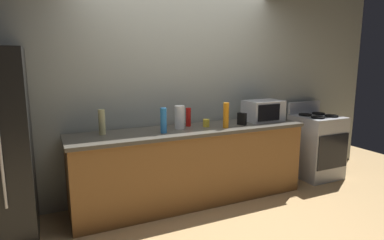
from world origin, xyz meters
The scene contains 12 objects.
ground_plane centered at (0.00, 0.00, 0.00)m, with size 8.00×8.00×0.00m, color tan.
back_wall centered at (0.00, 0.81, 1.35)m, with size 6.40×0.10×2.70m, color #9EA399.
counter_run centered at (0.00, 0.40, 0.45)m, with size 2.84×0.64×0.90m.
stove_range centered at (2.00, 0.40, 0.46)m, with size 0.60×0.61×1.08m.
microwave centered at (1.06, 0.45, 1.04)m, with size 0.48×0.35×0.27m.
paper_towel_roll centered at (-0.14, 0.45, 1.04)m, with size 0.12×0.12×0.27m, color white.
cordless_phone centered at (0.65, 0.33, 0.98)m, with size 0.05×0.11×0.15m, color black.
bottle_spray_cleaner centered at (-0.38, 0.31, 1.04)m, with size 0.07×0.07×0.28m, color #338CE5.
bottle_dish_soap centered at (0.38, 0.26, 1.05)m, with size 0.07×0.07×0.30m, color orange.
bottle_hot_sauce centered at (0.02, 0.54, 1.01)m, with size 0.06×0.06×0.22m, color red.
bottle_vinegar centered at (-1.01, 0.52, 1.04)m, with size 0.07×0.07×0.27m, color beige.
mug_yellow centered at (0.20, 0.42, 0.95)m, with size 0.08×0.08×0.09m, color yellow.
Camera 1 is at (-1.56, -2.93, 1.68)m, focal length 30.00 mm.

